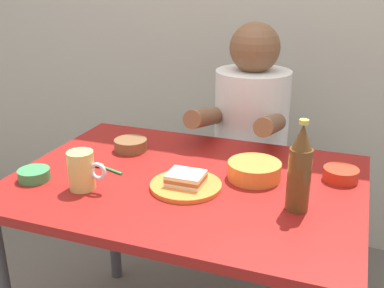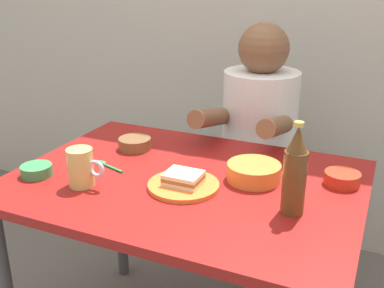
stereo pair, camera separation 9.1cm
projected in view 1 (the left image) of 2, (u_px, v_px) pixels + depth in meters
dining_table at (187, 204)px, 1.50m from camera, size 1.10×0.80×0.74m
stool at (247, 202)px, 2.14m from camera, size 0.34×0.34×0.45m
person_seated at (251, 118)px, 1.98m from camera, size 0.33×0.56×0.72m
plate_orange at (186, 186)px, 1.40m from camera, size 0.22×0.22×0.01m
sandwich at (186, 178)px, 1.39m from camera, size 0.11×0.09×0.04m
beer_mug at (82, 170)px, 1.38m from camera, size 0.13×0.08×0.12m
beer_bottle at (300, 170)px, 1.24m from camera, size 0.06×0.06×0.26m
soup_bowl_orange at (254, 170)px, 1.46m from camera, size 0.17×0.17×0.05m
sauce_bowl_chili at (341, 174)px, 1.45m from camera, size 0.11×0.11×0.04m
dip_bowl_green at (34, 174)px, 1.45m from camera, size 0.10×0.10×0.03m
condiment_bowl_brown at (131, 144)px, 1.69m from camera, size 0.12×0.12×0.04m
spoon at (103, 167)px, 1.54m from camera, size 0.12×0.05×0.01m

